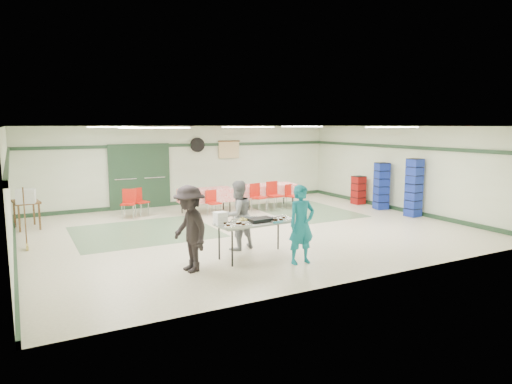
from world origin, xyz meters
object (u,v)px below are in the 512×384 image
dining_table_b (206,195)px  crate_stack_blue_a (381,186)px  chair_a (274,193)px  crate_stack_blue_b (414,188)px  chair_loose_b (129,201)px  broom (25,218)px  chair_b (257,194)px  chair_c (291,194)px  printer_table (26,204)px  crate_stack_red (358,190)px  dining_table_a (267,190)px  office_printer (26,196)px  chair_loose_a (139,199)px  volunteer_teal (302,224)px  volunteer_dark (190,229)px  serving_table (257,224)px  volunteer_grey (238,215)px  chair_d (212,200)px

dining_table_b → crate_stack_blue_a: bearing=-19.9°
chair_a → crate_stack_blue_b: (3.15, -2.92, 0.31)m
chair_loose_b → broom: bearing=-115.6°
chair_b → chair_c: size_ratio=1.13×
chair_b → printer_table: bearing=157.2°
crate_stack_red → printer_table: bearing=173.2°
crate_stack_blue_a → crate_stack_red: (0.00, 1.11, -0.27)m
crate_stack_blue_b → crate_stack_blue_a: bearing=90.0°
dining_table_a → office_printer: bearing=-174.9°
chair_c → chair_loose_a: bearing=146.6°
chair_loose_a → chair_loose_b: chair_loose_b is taller
volunteer_teal → volunteer_dark: bearing=166.3°
volunteer_dark → dining_table_a: volunteer_dark is taller
chair_a → chair_b: chair_a is taller
crate_stack_blue_a → printer_table: crate_stack_blue_a is taller
serving_table → crate_stack_blue_a: crate_stack_blue_a is taller
serving_table → crate_stack_blue_a: 6.83m
serving_table → broom: 5.14m
printer_table → chair_loose_b: bearing=-6.4°
dining_table_a → chair_a: 0.56m
crate_stack_blue_b → volunteer_teal: bearing=-157.3°
serving_table → dining_table_a: bearing=54.5°
serving_table → office_printer: size_ratio=3.89×
volunteer_grey → chair_b: size_ratio=1.71×
volunteer_grey → dining_table_b: size_ratio=0.90×
crate_stack_red → printer_table: crate_stack_red is taller
dining_table_b → broom: broom is taller
crate_stack_red → office_printer: office_printer is taller
chair_a → printer_table: (-7.15, 0.77, 0.08)m
dining_table_a → dining_table_b: 2.20m
serving_table → chair_d: size_ratio=2.20×
chair_loose_b → chair_d: bearing=3.8°
volunteer_teal → crate_stack_red: 7.37m
dining_table_b → office_printer: size_ratio=3.80×
volunteer_teal → crate_stack_blue_b: (5.58, 2.33, 0.09)m
chair_c → broom: broom is taller
dining_table_b → chair_b: 1.62m
chair_d → chair_loose_a: size_ratio=0.94×
crate_stack_red → chair_a: bearing=171.8°
chair_b → chair_loose_b: chair_b is taller
crate_stack_blue_a → crate_stack_blue_b: crate_stack_blue_b is taller
chair_b → printer_table: size_ratio=0.90×
dining_table_a → chair_c: chair_c is taller
chair_d → crate_stack_blue_b: bearing=-36.3°
crate_stack_blue_a → office_printer: size_ratio=3.42×
chair_b → chair_d: size_ratio=1.13×
volunteer_teal → printer_table: 7.65m
volunteer_teal → office_printer: volunteer_teal is taller
chair_c → office_printer: size_ratio=1.79×
chair_d → chair_loose_b: bearing=152.2°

